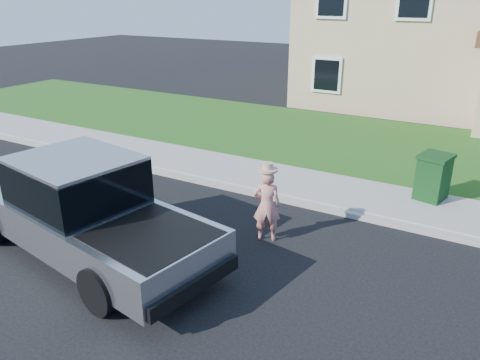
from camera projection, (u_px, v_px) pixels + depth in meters
The scene contains 8 objects.
ground at pixel (210, 251), 9.34m from camera, with size 80.00×80.00×0.00m, color black.
curb at pixel (311, 205), 11.19m from camera, with size 40.00×0.20×0.12m, color gray.
sidewalk at pixel (327, 189), 12.08m from camera, with size 40.00×2.00×0.15m, color gray.
lawn at pixel (373, 145), 15.71m from camera, with size 40.00×7.00×0.10m, color #224914.
house at pixel (435, 33), 20.78m from camera, with size 14.00×11.30×6.85m.
pickup_truck at pixel (84, 211), 8.93m from camera, with size 6.24×3.00×1.97m.
woman at pixel (267, 204), 9.49m from camera, with size 0.66×0.56×1.69m.
trash_bin at pixel (433, 177), 11.18m from camera, with size 0.84×0.92×1.11m.
Camera 1 is at (4.58, -6.78, 4.75)m, focal length 35.00 mm.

